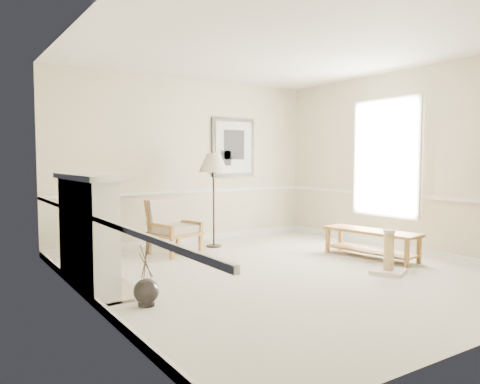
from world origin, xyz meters
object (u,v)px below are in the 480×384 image
floor_vase (146,292)px  scratching_post (389,260)px  armchair (171,224)px  floor_lamp (214,166)px  bench (371,239)px

floor_vase → scratching_post: (3.14, -0.45, 0.04)m
armchair → scratching_post: 3.30m
floor_vase → scratching_post: floor_vase is taller
armchair → floor_lamp: (0.83, 0.09, 0.91)m
floor_lamp → bench: bearing=-53.3°
armchair → scratching_post: size_ratio=1.50×
bench → armchair: bearing=140.2°
floor_vase → floor_lamp: (2.17, 2.40, 1.23)m
floor_vase → bench: size_ratio=0.50×
scratching_post → armchair: bearing=123.1°
armchair → scratching_post: bearing=-69.9°
bench → scratching_post: size_ratio=2.67×
floor_lamp → bench: floor_lamp is taller
armchair → bench: size_ratio=0.56×
floor_lamp → armchair: bearing=-173.6°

